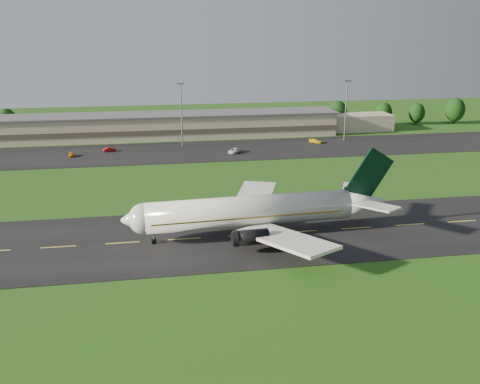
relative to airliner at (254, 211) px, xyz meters
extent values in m
plane|color=#1F4912|center=(-12.86, -0.05, -4.66)|extent=(360.00, 360.00, 0.00)
cube|color=black|center=(-12.86, -0.05, -4.61)|extent=(220.00, 30.00, 0.10)
cube|color=black|center=(-12.86, 71.95, -4.61)|extent=(260.00, 30.00, 0.10)
cylinder|color=silver|center=(-0.85, -0.05, 0.14)|extent=(38.25, 7.70, 5.60)
sphere|color=silver|center=(-19.83, -1.10, 0.14)|extent=(5.60, 5.60, 5.60)
cone|color=silver|center=(-21.82, -1.21, 0.14)|extent=(4.29, 5.59, 5.38)
cone|color=silver|center=(21.61, 1.20, 0.14)|extent=(9.29, 5.98, 5.49)
cube|color=olive|center=(-1.35, -0.08, -0.21)|extent=(35.26, 7.57, 0.28)
cube|color=black|center=(-20.42, -1.14, 0.69)|extent=(2.16, 3.11, 0.65)
cube|color=silver|center=(3.25, -10.84, -1.36)|extent=(14.90, 20.08, 2.20)
cube|color=silver|center=(2.03, 11.13, -1.36)|extent=(13.29, 20.22, 2.20)
cube|color=silver|center=(21.89, -3.79, 1.04)|extent=(7.82, 9.34, 0.91)
cube|color=silver|center=(21.33, 6.19, 1.04)|extent=(7.20, 9.40, 0.91)
cube|color=black|center=(20.11, 1.12, 1.94)|extent=(5.02, 0.83, 3.00)
cube|color=black|center=(22.61, 1.26, 5.64)|extent=(9.44, 0.97, 10.55)
cylinder|color=black|center=(-1.91, -8.12, -1.76)|extent=(5.74, 3.01, 2.70)
cylinder|color=black|center=(-2.80, 7.86, -1.76)|extent=(5.74, 3.01, 2.70)
cube|color=#BEAC91|center=(-12.86, 95.95, -0.66)|extent=(120.00, 15.00, 8.00)
cube|color=#4C4438|center=(-12.86, 95.95, -1.46)|extent=(121.00, 15.40, 1.60)
cube|color=#595B60|center=(-12.86, 95.95, 3.49)|extent=(122.00, 16.00, 0.50)
cube|color=#BEAC91|center=(57.14, 97.95, -1.66)|extent=(28.00, 11.00, 6.00)
cylinder|color=gray|center=(-7.86, 79.95, 5.34)|extent=(0.44, 0.44, 20.00)
cube|color=gray|center=(-7.86, 79.95, 15.44)|extent=(2.40, 1.20, 0.50)
cylinder|color=gray|center=(47.14, 79.95, 5.34)|extent=(0.44, 0.44, 20.00)
cube|color=gray|center=(47.14, 79.95, 15.44)|extent=(2.40, 1.20, 0.50)
cylinder|color=black|center=(-67.41, 106.68, -3.10)|extent=(0.56, 0.56, 3.12)
ellipsoid|color=black|center=(-67.41, 106.68, 0.72)|extent=(7.28, 7.28, 9.11)
cylinder|color=black|center=(-45.46, 106.05, -3.42)|extent=(0.56, 0.56, 2.49)
ellipsoid|color=black|center=(-45.46, 106.05, -0.38)|extent=(5.81, 5.81, 7.26)
cylinder|color=black|center=(31.60, 106.64, -3.39)|extent=(0.56, 0.56, 2.54)
ellipsoid|color=black|center=(31.60, 106.64, -0.29)|extent=(5.92, 5.92, 7.40)
cylinder|color=black|center=(53.49, 105.26, -3.05)|extent=(0.56, 0.56, 3.22)
ellipsoid|color=black|center=(53.49, 105.26, 0.89)|extent=(7.51, 7.51, 9.39)
cylinder|color=black|center=(72.95, 106.51, -3.25)|extent=(0.56, 0.56, 2.82)
ellipsoid|color=black|center=(72.95, 106.51, 0.19)|extent=(6.58, 6.58, 8.22)
cylinder|color=black|center=(86.74, 105.90, -3.33)|extent=(0.56, 0.56, 2.66)
ellipsoid|color=black|center=(86.74, 105.90, -0.08)|extent=(6.20, 6.20, 7.75)
cylinder|color=black|center=(102.61, 105.04, -3.05)|extent=(0.56, 0.56, 3.22)
ellipsoid|color=black|center=(102.61, 105.04, 0.88)|extent=(7.51, 7.51, 9.38)
imported|color=orange|center=(-41.51, 70.86, -3.94)|extent=(1.96, 3.79, 1.23)
imported|color=#AA0B0F|center=(-30.67, 75.81, -3.94)|extent=(4.02, 2.31, 1.25)
imported|color=silver|center=(7.25, 67.28, -3.82)|extent=(5.24, 5.66, 1.47)
imported|color=yellow|center=(36.32, 77.40, -3.89)|extent=(4.74, 4.44, 1.34)
camera|label=1|loc=(-18.06, -90.77, 32.16)|focal=40.00mm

